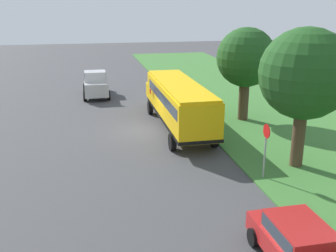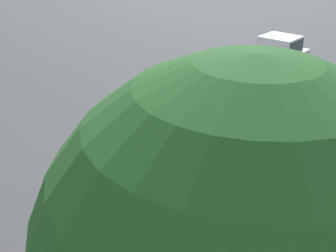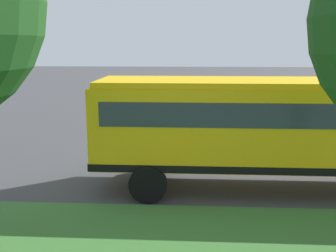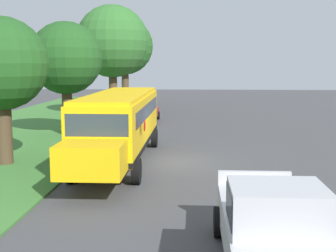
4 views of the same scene
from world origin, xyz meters
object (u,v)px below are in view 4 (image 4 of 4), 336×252
school_bus (119,121)px  oak_tree_far_end (112,43)px  oak_tree_across_road (124,47)px  pickup_truck (271,224)px  oak_tree_roadside_mid (66,58)px  stop_sign (106,107)px  car_red_nearest (145,110)px  oak_tree_beside_bus (2,66)px

school_bus → oak_tree_far_end: 18.98m
oak_tree_far_end → oak_tree_across_road: bearing=93.1°
pickup_truck → oak_tree_roadside_mid: (-9.55, 18.80, 3.75)m
pickup_truck → oak_tree_across_road: (-9.07, 39.37, 5.18)m
stop_sign → oak_tree_across_road: bearing=95.2°
school_bus → oak_tree_far_end: oak_tree_far_end is taller
car_red_nearest → oak_tree_across_road: 14.65m
oak_tree_far_end → car_red_nearest: bearing=-45.9°
oak_tree_across_road → stop_sign: bearing=-84.8°
pickup_truck → oak_tree_across_road: 40.73m
oak_tree_beside_bus → stop_sign: (2.70, 9.54, -2.66)m
oak_tree_far_end → stop_sign: bearing=-82.7°
oak_tree_roadside_mid → stop_sign: bearing=23.0°
car_red_nearest → oak_tree_far_end: oak_tree_far_end is taller
pickup_truck → oak_tree_far_end: size_ratio=0.58×
school_bus → oak_tree_across_road: 28.81m
pickup_truck → oak_tree_far_end: (-8.53, 29.33, 5.14)m
stop_sign → oak_tree_beside_bus: bearing=-105.8°
car_red_nearest → oak_tree_roadside_mid: 9.33m
oak_tree_beside_bus → oak_tree_far_end: size_ratio=0.70×
oak_tree_far_end → oak_tree_across_road: (-0.54, 10.04, 0.03)m
stop_sign → pickup_truck: bearing=-69.7°
stop_sign → oak_tree_far_end: bearing=97.3°
school_bus → oak_tree_far_end: size_ratio=1.33×
school_bus → pickup_truck: bearing=-65.6°
school_bus → stop_sign: 8.87m
school_bus → oak_tree_roadside_mid: oak_tree_roadside_mid is taller
school_bus → oak_tree_beside_bus: oak_tree_beside_bus is taller
pickup_truck → stop_sign: (-7.30, 19.75, 0.66)m
oak_tree_far_end → pickup_truck: bearing=-73.8°
car_red_nearest → oak_tree_across_road: oak_tree_across_road is taller
pickup_truck → stop_sign: stop_sign is taller
school_bus → pickup_truck: (5.08, -11.17, -0.85)m
oak_tree_roadside_mid → oak_tree_across_road: (0.48, 20.57, 1.43)m
pickup_truck → oak_tree_far_end: 30.98m
school_bus → pickup_truck: size_ratio=2.30×
oak_tree_beside_bus → oak_tree_far_end: bearing=85.6°
school_bus → oak_tree_beside_bus: size_ratio=1.89×
pickup_truck → school_bus: bearing=114.4°
car_red_nearest → oak_tree_beside_bus: size_ratio=0.67×
oak_tree_roadside_mid → oak_tree_far_end: size_ratio=0.76×
pickup_truck → oak_tree_across_road: oak_tree_across_road is taller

